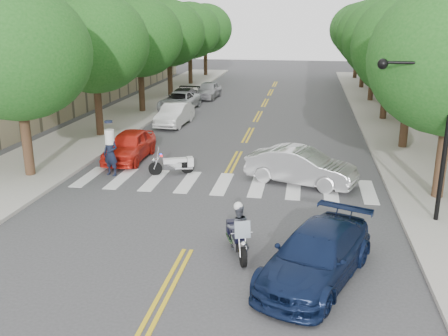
% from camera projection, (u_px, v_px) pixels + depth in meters
% --- Properties ---
extents(ground, '(140.00, 140.00, 0.00)m').
position_uv_depth(ground, '(188.00, 250.00, 15.74)').
color(ground, '#38383A').
rests_on(ground, ground).
extents(sidewalk_left, '(5.00, 60.00, 0.15)m').
position_uv_depth(sidewalk_left, '(134.00, 111.00, 37.96)').
color(sidewalk_left, '#9E9991').
rests_on(sidewalk_left, ground).
extents(sidewalk_right, '(5.00, 60.00, 0.15)m').
position_uv_depth(sidewalk_right, '(393.00, 120.00, 34.96)').
color(sidewalk_right, '#9E9991').
rests_on(sidewalk_right, ground).
extents(tree_l_0, '(6.40, 6.40, 8.45)m').
position_uv_depth(tree_l_0, '(16.00, 53.00, 21.15)').
color(tree_l_0, '#382316').
rests_on(tree_l_0, ground).
extents(tree_l_1, '(6.40, 6.40, 8.45)m').
position_uv_depth(tree_l_1, '(94.00, 43.00, 28.69)').
color(tree_l_1, '#382316').
rests_on(tree_l_1, ground).
extents(tree_l_2, '(6.40, 6.40, 8.45)m').
position_uv_depth(tree_l_2, '(139.00, 37.00, 36.24)').
color(tree_l_2, '#382316').
rests_on(tree_l_2, ground).
extents(tree_l_3, '(6.40, 6.40, 8.45)m').
position_uv_depth(tree_l_3, '(169.00, 33.00, 43.78)').
color(tree_l_3, '#382316').
rests_on(tree_l_3, ground).
extents(tree_l_4, '(6.40, 6.40, 8.45)m').
position_uv_depth(tree_l_4, '(190.00, 31.00, 51.32)').
color(tree_l_4, '#382316').
rests_on(tree_l_4, ground).
extents(tree_l_5, '(6.40, 6.40, 8.45)m').
position_uv_depth(tree_l_5, '(205.00, 29.00, 58.86)').
color(tree_l_5, '#382316').
rests_on(tree_l_5, ground).
extents(tree_r_1, '(6.40, 6.40, 8.45)m').
position_uv_depth(tree_r_1, '(413.00, 46.00, 25.92)').
color(tree_r_1, '#382316').
rests_on(tree_r_1, ground).
extents(tree_r_2, '(6.40, 6.40, 8.45)m').
position_uv_depth(tree_r_2, '(390.00, 39.00, 33.46)').
color(tree_r_2, '#382316').
rests_on(tree_r_2, ground).
extents(tree_r_3, '(6.40, 6.40, 8.45)m').
position_uv_depth(tree_r_3, '(376.00, 35.00, 41.00)').
color(tree_r_3, '#382316').
rests_on(tree_r_3, ground).
extents(tree_r_4, '(6.40, 6.40, 8.45)m').
position_uv_depth(tree_r_4, '(366.00, 32.00, 48.54)').
color(tree_r_4, '#382316').
rests_on(tree_r_4, ground).
extents(tree_r_5, '(6.40, 6.40, 8.45)m').
position_uv_depth(tree_r_5, '(358.00, 29.00, 56.09)').
color(tree_r_5, '#382316').
rests_on(tree_r_5, ground).
extents(traffic_signal_pole, '(2.82, 0.42, 6.00)m').
position_uv_depth(traffic_signal_pole, '(434.00, 120.00, 16.72)').
color(traffic_signal_pole, black).
rests_on(traffic_signal_pole, ground).
extents(motorcycle_police, '(0.98, 2.06, 1.73)m').
position_uv_depth(motorcycle_police, '(238.00, 231.00, 15.29)').
color(motorcycle_police, black).
rests_on(motorcycle_police, ground).
extents(motorcycle_parked, '(2.02, 1.05, 1.37)m').
position_uv_depth(motorcycle_parked, '(175.00, 164.00, 23.13)').
color(motorcycle_parked, black).
rests_on(motorcycle_parked, ground).
extents(officer_standing, '(0.87, 0.70, 2.06)m').
position_uv_depth(officer_standing, '(111.00, 154.00, 22.79)').
color(officer_standing, black).
rests_on(officer_standing, ground).
extents(convertible, '(5.08, 3.18, 1.58)m').
position_uv_depth(convertible, '(301.00, 166.00, 21.71)').
color(convertible, '#BBBBBD').
rests_on(convertible, ground).
extents(sedan_blue, '(3.79, 5.45, 1.46)m').
position_uv_depth(sedan_blue, '(316.00, 255.00, 13.79)').
color(sedan_blue, '#0D1939').
rests_on(sedan_blue, ground).
extents(parked_car_a, '(1.82, 4.46, 1.52)m').
position_uv_depth(parked_car_a, '(129.00, 145.00, 25.31)').
color(parked_car_a, red).
rests_on(parked_car_a, ground).
extents(parked_car_b, '(1.80, 4.51, 1.46)m').
position_uv_depth(parked_car_b, '(175.00, 115.00, 33.31)').
color(parked_car_b, silver).
rests_on(parked_car_b, ground).
extents(parked_car_c, '(2.70, 5.20, 1.40)m').
position_uv_depth(parked_car_c, '(179.00, 101.00, 38.68)').
color(parked_car_c, '#A8ACB0').
rests_on(parked_car_c, ground).
extents(parked_car_d, '(2.18, 5.13, 1.48)m').
position_uv_depth(parked_car_d, '(182.00, 99.00, 39.61)').
color(parked_car_d, black).
rests_on(parked_car_d, ground).
extents(parked_car_e, '(1.96, 4.41, 1.48)m').
position_uv_depth(parked_car_e, '(208.00, 90.00, 44.15)').
color(parked_car_e, '#949499').
rests_on(parked_car_e, ground).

